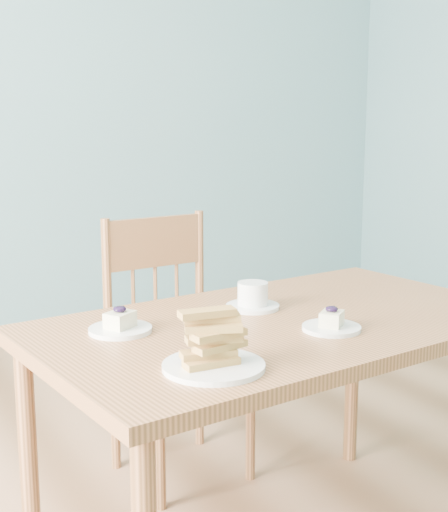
# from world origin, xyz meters

# --- Properties ---
(room) EXTENTS (5.01, 5.01, 2.71)m
(room) POSITION_xyz_m (0.00, 0.00, 1.35)
(room) COLOR #9D6C49
(room) RESTS_ON ground
(dining_table) EXTENTS (1.31, 0.83, 0.67)m
(dining_table) POSITION_xyz_m (0.17, 0.11, 0.60)
(dining_table) COLOR #A1643D
(dining_table) RESTS_ON ground
(dining_chair) EXTENTS (0.42, 0.40, 0.86)m
(dining_chair) POSITION_xyz_m (0.15, 0.70, 0.44)
(dining_chair) COLOR #A1643D
(dining_chair) RESTS_ON ground
(cheesecake_plate_near) EXTENTS (0.14, 0.14, 0.06)m
(cheesecake_plate_near) POSITION_xyz_m (0.22, -0.03, 0.68)
(cheesecake_plate_near) COLOR silver
(cheesecake_plate_near) RESTS_ON dining_table
(cheesecake_plate_far) EXTENTS (0.15, 0.15, 0.06)m
(cheesecake_plate_far) POSITION_xyz_m (-0.22, 0.21, 0.68)
(cheesecake_plate_far) COLOR silver
(cheesecake_plate_far) RESTS_ON dining_table
(coffee_cup) EXTENTS (0.14, 0.14, 0.07)m
(coffee_cup) POSITION_xyz_m (0.17, 0.23, 0.70)
(coffee_cup) COLOR silver
(coffee_cup) RESTS_ON dining_table
(biscotti_plate) EXTENTS (0.21, 0.21, 0.13)m
(biscotti_plate) POSITION_xyz_m (-0.16, -0.13, 0.71)
(biscotti_plate) COLOR silver
(biscotti_plate) RESTS_ON dining_table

